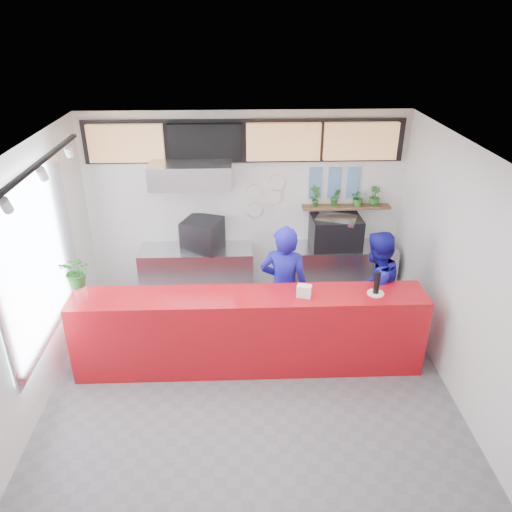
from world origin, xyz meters
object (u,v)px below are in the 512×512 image
(service_counter, at_px, (249,332))
(espresso_machine, at_px, (336,232))
(panini_oven, at_px, (203,235))
(pepper_mill, at_px, (377,283))
(staff_right, at_px, (374,290))
(staff_center, at_px, (284,288))

(service_counter, distance_m, espresso_machine, 2.37)
(panini_oven, xyz_separation_m, pepper_mill, (2.28, -1.83, 0.12))
(staff_right, bearing_deg, pepper_mill, 40.11)
(panini_oven, bearing_deg, espresso_machine, 21.23)
(pepper_mill, bearing_deg, espresso_machine, 95.53)
(service_counter, bearing_deg, espresso_machine, 51.73)
(staff_center, xyz_separation_m, pepper_mill, (1.11, -0.53, 0.35))
(espresso_machine, bearing_deg, pepper_mill, -86.44)
(staff_center, height_order, pepper_mill, staff_center)
(service_counter, xyz_separation_m, staff_center, (0.49, 0.50, 0.36))
(espresso_machine, distance_m, staff_center, 1.61)
(panini_oven, relative_size, staff_right, 0.32)
(espresso_machine, height_order, staff_right, staff_right)
(service_counter, distance_m, staff_center, 0.79)
(panini_oven, distance_m, staff_right, 2.76)
(espresso_machine, relative_size, pepper_mill, 2.65)
(staff_center, bearing_deg, staff_right, -167.12)
(espresso_machine, xyz_separation_m, staff_center, (-0.93, -1.30, -0.24))
(staff_right, xyz_separation_m, pepper_mill, (-0.13, -0.51, 0.41))
(panini_oven, height_order, espresso_machine, espresso_machine)
(service_counter, xyz_separation_m, staff_right, (1.72, 0.48, 0.31))
(espresso_machine, relative_size, staff_right, 0.45)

